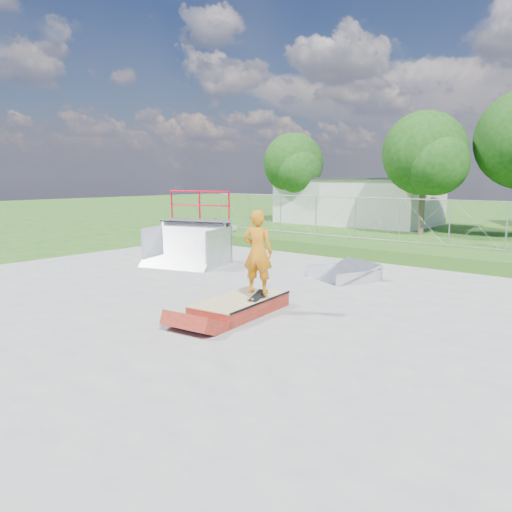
% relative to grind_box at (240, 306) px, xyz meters
% --- Properties ---
extents(ground, '(120.00, 120.00, 0.00)m').
position_rel_grind_box_xyz_m(ground, '(-0.91, 0.35, -0.19)').
color(ground, '#245317').
rests_on(ground, ground).
extents(concrete_pad, '(20.00, 16.00, 0.04)m').
position_rel_grind_box_xyz_m(concrete_pad, '(-0.91, 0.35, -0.17)').
color(concrete_pad, gray).
rests_on(concrete_pad, ground).
extents(grass_berm, '(24.00, 3.00, 0.50)m').
position_rel_grind_box_xyz_m(grass_berm, '(-0.91, 9.85, 0.06)').
color(grass_berm, '#245317').
rests_on(grass_berm, ground).
extents(grind_box, '(1.46, 2.60, 0.37)m').
position_rel_grind_box_xyz_m(grind_box, '(0.00, 0.00, 0.00)').
color(grind_box, maroon).
rests_on(grind_box, concrete_pad).
extents(quarter_pipe, '(3.15, 2.87, 2.64)m').
position_rel_grind_box_xyz_m(quarter_pipe, '(-5.72, 3.56, 1.13)').
color(quarter_pipe, '#A6A8AE').
rests_on(quarter_pipe, concrete_pad).
extents(flat_bank_ramp, '(2.20, 2.25, 0.50)m').
position_rel_grind_box_xyz_m(flat_bank_ramp, '(-0.09, 4.91, 0.06)').
color(flat_bank_ramp, '#A6A8AE').
rests_on(flat_bank_ramp, concrete_pad).
extents(skateboard, '(0.46, 0.82, 0.13)m').
position_rel_grind_box_xyz_m(skateboard, '(0.28, 0.30, 0.23)').
color(skateboard, black).
rests_on(skateboard, grind_box).
extents(skater, '(0.82, 0.67, 1.93)m').
position_rel_grind_box_xyz_m(skater, '(0.28, 0.30, 1.19)').
color(skater, '#C36D10').
rests_on(skater, grind_box).
extents(concrete_stairs, '(1.50, 1.60, 0.80)m').
position_rel_grind_box_xyz_m(concrete_stairs, '(-9.41, 9.05, 0.21)').
color(concrete_stairs, gray).
rests_on(concrete_stairs, ground).
extents(chain_link_fence, '(20.00, 0.06, 1.80)m').
position_rel_grind_box_xyz_m(chain_link_fence, '(-0.91, 10.85, 1.21)').
color(chain_link_fence, '#93979B').
rests_on(chain_link_fence, grass_berm).
extents(utility_building_flat, '(10.00, 6.00, 3.00)m').
position_rel_grind_box_xyz_m(utility_building_flat, '(-8.91, 22.35, 1.31)').
color(utility_building_flat, silver).
rests_on(utility_building_flat, ground).
extents(tree_left_near, '(4.76, 4.48, 6.65)m').
position_rel_grind_box_xyz_m(tree_left_near, '(-2.66, 18.19, 4.05)').
color(tree_left_near, brown).
rests_on(tree_left_near, ground).
extents(tree_left_far, '(4.42, 4.16, 6.18)m').
position_rel_grind_box_xyz_m(tree_left_far, '(-12.68, 20.20, 3.75)').
color(tree_left_far, brown).
rests_on(tree_left_far, ground).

